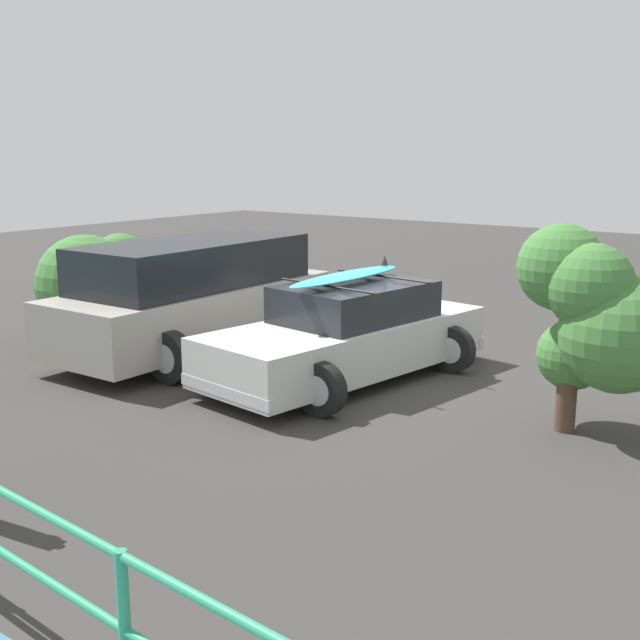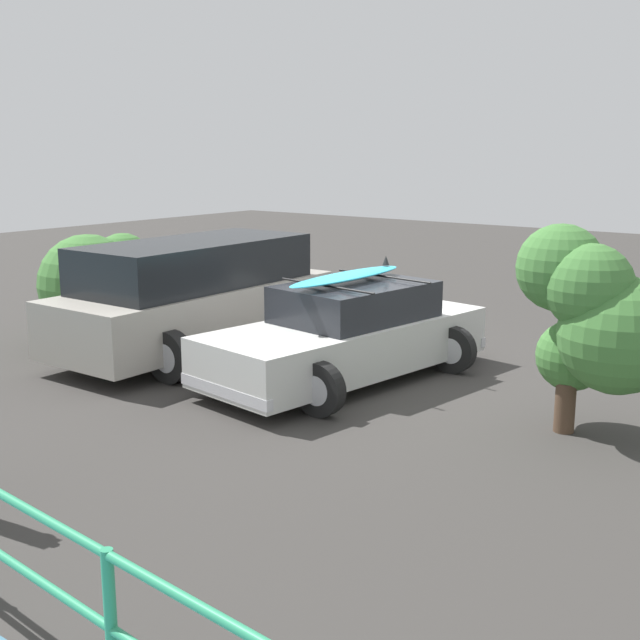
% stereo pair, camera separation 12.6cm
% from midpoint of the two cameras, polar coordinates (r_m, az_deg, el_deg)
% --- Properties ---
extents(ground_plane, '(44.00, 44.00, 0.02)m').
position_cam_midpoint_polar(ground_plane, '(11.15, 3.66, -4.29)').
color(ground_plane, '#383533').
rests_on(ground_plane, ground).
extents(sedan_car, '(2.66, 4.52, 1.61)m').
position_cam_midpoint_polar(sedan_car, '(10.98, 1.67, -1.04)').
color(sedan_car, silver).
rests_on(sedan_car, ground).
extents(suv_car, '(2.60, 4.96, 1.76)m').
position_cam_midpoint_polar(suv_car, '(12.56, -9.19, 1.74)').
color(suv_car, '#9E998E').
rests_on(suv_car, ground).
extents(bush_near_left, '(1.80, 1.28, 2.34)m').
position_cam_midpoint_polar(bush_near_left, '(9.15, 18.61, 0.40)').
color(bush_near_left, '#4C3828').
rests_on(bush_near_left, ground).
extents(bush_near_right, '(1.71, 2.04, 1.85)m').
position_cam_midpoint_polar(bush_near_right, '(13.50, -15.78, 2.33)').
color(bush_near_right, '#4C3828').
rests_on(bush_near_right, ground).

